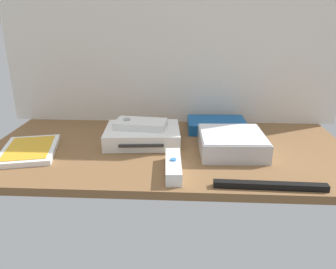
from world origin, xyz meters
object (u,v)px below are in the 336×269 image
(game_console, at_px, (143,135))
(game_case, at_px, (29,150))
(mini_computer, at_px, (232,143))
(remote_classic_pad, at_px, (140,124))
(remote_wand, at_px, (173,166))
(sensor_bar, at_px, (270,186))
(network_router, at_px, (216,125))

(game_console, xyz_separation_m, game_case, (-0.29, -0.09, -0.01))
(mini_computer, distance_m, remote_classic_pad, 0.26)
(game_console, xyz_separation_m, remote_wand, (0.10, -0.19, -0.01))
(game_case, xyz_separation_m, sensor_bar, (0.60, -0.16, -0.00))
(sensor_bar, bearing_deg, remote_wand, 163.62)
(mini_computer, distance_m, sensor_bar, 0.20)
(game_case, relative_size, network_router, 1.18)
(remote_classic_pad, bearing_deg, sensor_bar, -33.70)
(network_router, relative_size, sensor_bar, 0.76)
(remote_wand, xyz_separation_m, sensor_bar, (0.21, -0.07, -0.01))
(remote_classic_pad, bearing_deg, network_router, 32.22)
(mini_computer, bearing_deg, network_router, 98.39)
(network_router, bearing_deg, remote_wand, -114.24)
(game_case, bearing_deg, remote_wand, -26.85)
(remote_wand, bearing_deg, network_router, 64.01)
(mini_computer, distance_m, network_router, 0.18)
(network_router, height_order, sensor_bar, network_router)
(game_console, height_order, network_router, game_console)
(game_console, relative_size, mini_computer, 1.26)
(remote_wand, relative_size, remote_classic_pad, 0.99)
(game_console, bearing_deg, remote_wand, -67.34)
(mini_computer, distance_m, game_case, 0.54)
(sensor_bar, bearing_deg, network_router, 104.13)
(mini_computer, height_order, sensor_bar, mini_computer)
(game_case, distance_m, network_router, 0.56)
(remote_classic_pad, relative_size, sensor_bar, 0.63)
(remote_classic_pad, bearing_deg, mini_computer, -7.73)
(sensor_bar, bearing_deg, mini_computer, 107.76)
(network_router, distance_m, remote_classic_pad, 0.26)
(game_console, relative_size, remote_classic_pad, 1.47)
(remote_wand, distance_m, sensor_bar, 0.22)
(network_router, xyz_separation_m, remote_wand, (-0.13, -0.30, -0.00))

